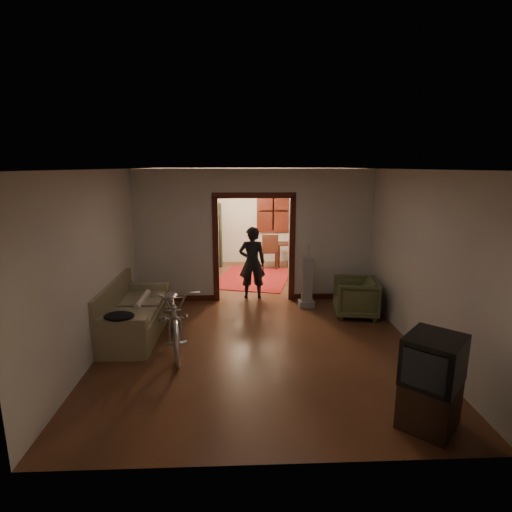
{
  "coord_description": "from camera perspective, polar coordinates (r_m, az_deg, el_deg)",
  "views": [
    {
      "loc": [
        -0.31,
        -7.59,
        2.85
      ],
      "look_at": [
        0.0,
        -0.3,
        1.2
      ],
      "focal_mm": 28.0,
      "sensor_mm": 36.0,
      "label": 1
    }
  ],
  "objects": [
    {
      "name": "far_window",
      "position": [
        11.92,
        2.46,
        6.45
      ],
      "size": [
        0.98,
        0.06,
        1.28
      ],
      "primitive_type": "cube",
      "color": "black",
      "rests_on": "wall_back"
    },
    {
      "name": "locker",
      "position": [
        11.6,
        -7.19,
        2.99
      ],
      "size": [
        0.95,
        0.59,
        1.81
      ],
      "primitive_type": "cube",
      "rotation": [
        0.0,
        0.0,
        0.1
      ],
      "color": "#22331E",
      "rests_on": "floor"
    },
    {
      "name": "tv_stand",
      "position": [
        5.1,
        23.5,
        -18.75
      ],
      "size": [
        0.8,
        0.81,
        0.54
      ],
      "primitive_type": "cube",
      "rotation": [
        0.0,
        0.0,
        0.83
      ],
      "color": "black",
      "rests_on": "floor"
    },
    {
      "name": "jacket",
      "position": [
        6.3,
        -18.98,
        -8.13
      ],
      "size": [
        0.45,
        0.33,
        0.13
      ],
      "primitive_type": "ellipsoid",
      "color": "black",
      "rests_on": "sofa"
    },
    {
      "name": "chandelier",
      "position": [
        10.11,
        -0.68,
        9.9
      ],
      "size": [
        0.24,
        0.24,
        0.24
      ],
      "primitive_type": "sphere",
      "color": "#FFE0A5",
      "rests_on": "ceiling"
    },
    {
      "name": "person",
      "position": [
        8.68,
        -0.56,
        -0.96
      ],
      "size": [
        0.59,
        0.4,
        1.59
      ],
      "primitive_type": "imported",
      "rotation": [
        0.0,
        0.0,
        3.18
      ],
      "color": "black",
      "rests_on": "floor"
    },
    {
      "name": "door_casing",
      "position": [
        8.53,
        -0.3,
        0.9
      ],
      "size": [
        1.74,
        0.2,
        2.32
      ],
      "primitive_type": "cube",
      "color": "#3F150E",
      "rests_on": "floor"
    },
    {
      "name": "wall_right",
      "position": [
        8.22,
        17.6,
        1.98
      ],
      "size": [
        0.02,
        8.5,
        2.8
      ],
      "primitive_type": "cube",
      "color": "beige",
      "rests_on": "floor"
    },
    {
      "name": "floor",
      "position": [
        8.11,
        -0.09,
        -7.83
      ],
      "size": [
        5.0,
        8.5,
        0.01
      ],
      "primitive_type": "cube",
      "color": "#3F2114",
      "rests_on": "ground"
    },
    {
      "name": "globe",
      "position": [
        11.48,
        -7.34,
        8.08
      ],
      "size": [
        0.29,
        0.29,
        0.29
      ],
      "primitive_type": "sphere",
      "color": "#1E5972",
      "rests_on": "locker"
    },
    {
      "name": "desk",
      "position": [
        11.65,
        5.22,
        0.2
      ],
      "size": [
        1.0,
        0.71,
        0.67
      ],
      "primitive_type": "cube",
      "rotation": [
        0.0,
        0.0,
        0.25
      ],
      "color": "#341911",
      "rests_on": "floor"
    },
    {
      "name": "sofa",
      "position": [
        7.2,
        -17.22,
        -7.18
      ],
      "size": [
        0.92,
        2.03,
        0.93
      ],
      "primitive_type": "cube",
      "rotation": [
        0.0,
        0.0,
        -0.01
      ],
      "color": "#706B4B",
      "rests_on": "floor"
    },
    {
      "name": "armchair",
      "position": [
        7.99,
        14.01,
        -5.73
      ],
      "size": [
        0.92,
        0.91,
        0.74
      ],
      "primitive_type": "imported",
      "rotation": [
        0.0,
        0.0,
        -1.72
      ],
      "color": "#505530",
      "rests_on": "floor"
    },
    {
      "name": "bicycle",
      "position": [
        6.56,
        -11.57,
        -8.19
      ],
      "size": [
        1.12,
        2.14,
        1.07
      ],
      "primitive_type": "imported",
      "rotation": [
        0.0,
        0.0,
        0.21
      ],
      "color": "silver",
      "rests_on": "floor"
    },
    {
      "name": "light_switch",
      "position": [
        8.53,
        6.79,
        1.83
      ],
      "size": [
        0.08,
        0.01,
        0.12
      ],
      "primitive_type": "cube",
      "color": "silver",
      "rests_on": "partition_wall"
    },
    {
      "name": "crt_tv",
      "position": [
        4.86,
        24.07,
        -13.39
      ],
      "size": [
        0.83,
        0.83,
        0.53
      ],
      "primitive_type": "cube",
      "rotation": [
        0.0,
        0.0,
        0.83
      ],
      "color": "black",
      "rests_on": "tv_stand"
    },
    {
      "name": "rolled_paper",
      "position": [
        7.43,
        -15.93,
        -5.95
      ],
      "size": [
        0.1,
        0.84,
        0.1
      ],
      "primitive_type": "cylinder",
      "rotation": [
        1.57,
        0.0,
        0.0
      ],
      "color": "beige",
      "rests_on": "sofa"
    },
    {
      "name": "ceiling",
      "position": [
        7.6,
        -0.1,
        12.36
      ],
      "size": [
        5.0,
        8.5,
        0.01
      ],
      "primitive_type": "cube",
      "color": "white",
      "rests_on": "floor"
    },
    {
      "name": "wall_back",
      "position": [
        11.93,
        -0.93,
        5.75
      ],
      "size": [
        5.0,
        0.02,
        2.8
      ],
      "primitive_type": "cube",
      "color": "beige",
      "rests_on": "floor"
    },
    {
      "name": "desk_chair",
      "position": [
        11.26,
        1.94,
        0.69
      ],
      "size": [
        0.54,
        0.54,
        1.0
      ],
      "primitive_type": "cube",
      "rotation": [
        0.0,
        0.0,
        -0.24
      ],
      "color": "#341911",
      "rests_on": "floor"
    },
    {
      "name": "partition_wall",
      "position": [
        8.47,
        -0.3,
        2.88
      ],
      "size": [
        5.0,
        0.14,
        2.8
      ],
      "primitive_type": "cube",
      "color": "beige",
      "rests_on": "floor"
    },
    {
      "name": "oriental_rug",
      "position": [
        10.39,
        -0.36,
        -3.13
      ],
      "size": [
        2.3,
        2.69,
        0.02
      ],
      "primitive_type": "cube",
      "rotation": [
        0.0,
        0.0,
        -0.26
      ],
      "color": "maroon",
      "rests_on": "floor"
    },
    {
      "name": "wall_left",
      "position": [
        8.03,
        -18.22,
        1.7
      ],
      "size": [
        0.02,
        8.5,
        2.8
      ],
      "primitive_type": "cube",
      "color": "beige",
      "rests_on": "floor"
    },
    {
      "name": "vacuum",
      "position": [
        8.26,
        7.3,
        -3.73
      ],
      "size": [
        0.39,
        0.35,
        1.05
      ],
      "primitive_type": "cube",
      "rotation": [
        0.0,
        0.0,
        -0.33
      ],
      "color": "gray",
      "rests_on": "floor"
    }
  ]
}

